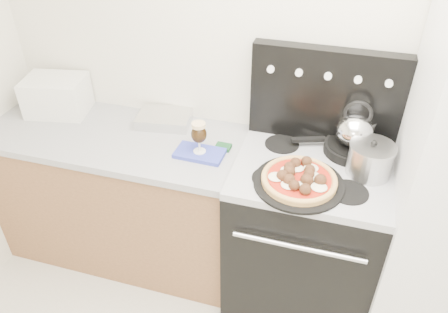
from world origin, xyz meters
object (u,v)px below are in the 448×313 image
at_px(stove_body, 303,236).
at_px(pizza, 299,178).
at_px(toaster_oven, 57,95).
at_px(pizza_pan, 299,183).
at_px(stock_pot, 370,160).
at_px(base_cabinet, 124,197).
at_px(oven_mitt, 200,153).
at_px(beer_glass, 199,137).
at_px(skillet, 351,149).
at_px(tea_kettle, 355,127).

bearing_deg(stove_body, pizza, -107.06).
height_order(toaster_oven, pizza_pan, toaster_oven).
bearing_deg(toaster_oven, stove_body, -16.95).
bearing_deg(stock_pot, pizza_pan, -149.61).
bearing_deg(toaster_oven, pizza_pan, -23.00).
distance_m(base_cabinet, stock_pot, 1.47).
bearing_deg(stove_body, pizza_pan, -107.06).
xyz_separation_m(toaster_oven, oven_mitt, (0.95, -0.19, -0.10)).
relative_size(beer_glass, skillet, 0.64).
height_order(stove_body, pizza, pizza).
height_order(beer_glass, skillet, beer_glass).
relative_size(stove_body, toaster_oven, 2.59).
distance_m(beer_glass, pizza_pan, 0.55).
bearing_deg(toaster_oven, base_cabinet, -28.70).
xyz_separation_m(beer_glass, pizza_pan, (0.53, -0.12, -0.08)).
distance_m(oven_mitt, pizza_pan, 0.54).
bearing_deg(skillet, oven_mitt, -164.12).
xyz_separation_m(stove_body, stock_pot, (0.26, 0.02, 0.55)).
xyz_separation_m(tea_kettle, stock_pot, (0.09, -0.15, -0.08)).
relative_size(base_cabinet, toaster_oven, 4.27).
distance_m(pizza_pan, skillet, 0.40).
xyz_separation_m(pizza, skillet, (0.22, 0.33, -0.01)).
bearing_deg(skillet, toaster_oven, -179.41).
bearing_deg(toaster_oven, pizza, -23.00).
bearing_deg(skillet, pizza, -123.12).
distance_m(base_cabinet, toaster_oven, 0.72).
distance_m(stove_body, pizza_pan, 0.51).
height_order(pizza_pan, pizza, pizza).
bearing_deg(stock_pot, oven_mitt, -175.98).
distance_m(base_cabinet, pizza_pan, 1.18).
relative_size(pizza, tea_kettle, 1.68).
relative_size(toaster_oven, pizza, 0.98).
bearing_deg(pizza_pan, beer_glass, 167.22).
bearing_deg(stove_body, oven_mitt, -176.46).
relative_size(base_cabinet, tea_kettle, 6.99).
xyz_separation_m(toaster_oven, pizza, (1.48, -0.31, -0.05)).
bearing_deg(pizza_pan, skillet, 56.88).
relative_size(pizza, stock_pot, 1.69).
relative_size(stove_body, pizza, 2.53).
bearing_deg(base_cabinet, toaster_oven, 162.32).
distance_m(beer_glass, pizza, 0.54).
height_order(tea_kettle, stock_pot, tea_kettle).
height_order(stove_body, oven_mitt, oven_mitt).
bearing_deg(beer_glass, pizza_pan, -12.78).
height_order(beer_glass, pizza, beer_glass).
xyz_separation_m(pizza, tea_kettle, (0.22, 0.33, 0.11)).
height_order(toaster_oven, beer_glass, toaster_oven).
relative_size(base_cabinet, pizza, 4.17).
relative_size(beer_glass, pizza_pan, 0.41).
relative_size(toaster_oven, skillet, 1.25).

